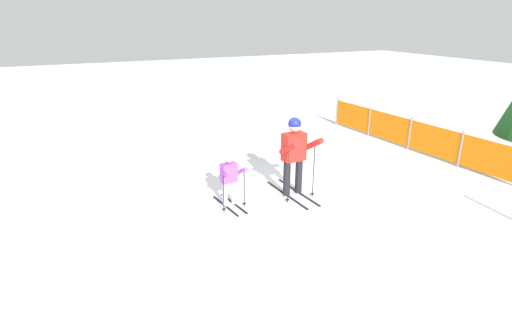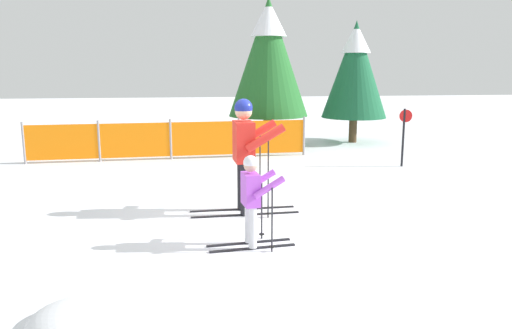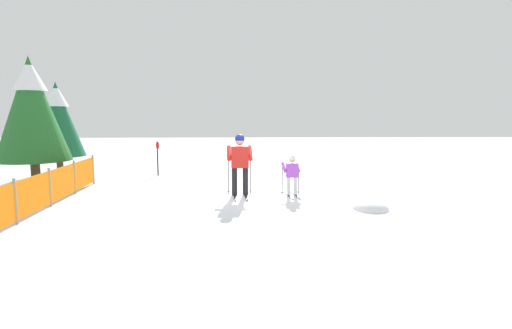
# 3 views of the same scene
# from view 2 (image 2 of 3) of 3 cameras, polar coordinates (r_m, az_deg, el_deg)

# --- Properties ---
(ground_plane) EXTENTS (60.00, 60.00, 0.00)m
(ground_plane) POSITION_cam_2_polar(r_m,az_deg,el_deg) (7.54, -2.47, -5.80)
(ground_plane) COLOR white
(skier_adult) EXTENTS (1.65, 0.75, 1.73)m
(skier_adult) POSITION_cam_2_polar(r_m,az_deg,el_deg) (7.44, -1.20, 2.20)
(skier_adult) COLOR black
(skier_adult) RESTS_ON ground_plane
(skier_child) EXTENTS (1.10, 0.54, 1.15)m
(skier_child) POSITION_cam_2_polar(r_m,az_deg,el_deg) (6.08, -0.43, -3.34)
(skier_child) COLOR black
(skier_child) RESTS_ON ground_plane
(safety_fence) EXTENTS (6.66, 0.40, 0.97)m
(safety_fence) POSITION_cam_2_polar(r_m,az_deg,el_deg) (12.13, -9.72, 2.85)
(safety_fence) COLOR gray
(safety_fence) RESTS_ON ground_plane
(conifer_far) EXTENTS (2.18, 2.18, 4.05)m
(conifer_far) POSITION_cam_2_polar(r_m,az_deg,el_deg) (13.87, 1.43, 12.38)
(conifer_far) COLOR #4C3823
(conifer_far) RESTS_ON ground_plane
(conifer_near) EXTENTS (1.88, 1.88, 3.49)m
(conifer_near) POSITION_cam_2_polar(r_m,az_deg,el_deg) (14.90, 11.27, 10.76)
(conifer_near) COLOR #4C3823
(conifer_near) RESTS_ON ground_plane
(trail_marker) EXTENTS (0.28, 0.07, 1.29)m
(trail_marker) POSITION_cam_2_polar(r_m,az_deg,el_deg) (11.54, 16.56, 3.73)
(trail_marker) COLOR black
(trail_marker) RESTS_ON ground_plane
(snow_mound) EXTENTS (1.02, 0.87, 0.41)m
(snow_mound) POSITION_cam_2_polar(r_m,az_deg,el_deg) (4.76, -18.76, -16.90)
(snow_mound) COLOR white
(snow_mound) RESTS_ON ground_plane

